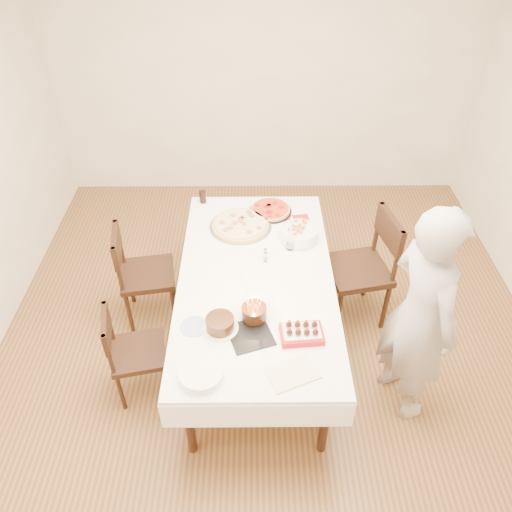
{
  "coord_description": "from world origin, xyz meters",
  "views": [
    {
      "loc": [
        -0.14,
        -2.68,
        3.23
      ],
      "look_at": [
        -0.12,
        0.04,
        0.95
      ],
      "focal_mm": 35.0,
      "sensor_mm": 36.0,
      "label": 1
    }
  ],
  "objects_px": {
    "chair_left_dessert": "(138,352)",
    "taper_candle": "(291,233)",
    "cola_glass": "(203,197)",
    "chair_left_savory": "(148,274)",
    "birthday_cake": "(254,309)",
    "person": "(420,317)",
    "strawberry_box": "(302,333)",
    "pizza_white": "(241,225)",
    "pasta_bowl": "(299,234)",
    "layer_cake": "(220,324)",
    "pizza_pepperoni": "(270,210)",
    "chair_right_savory": "(357,270)",
    "dining_table": "(256,312)"
  },
  "relations": [
    {
      "from": "chair_left_dessert",
      "to": "taper_candle",
      "type": "distance_m",
      "value": 1.44
    },
    {
      "from": "cola_glass",
      "to": "chair_left_savory",
      "type": "bearing_deg",
      "value": -124.36
    },
    {
      "from": "taper_candle",
      "to": "cola_glass",
      "type": "bearing_deg",
      "value": 138.01
    },
    {
      "from": "birthday_cake",
      "to": "chair_left_savory",
      "type": "bearing_deg",
      "value": 138.76
    },
    {
      "from": "person",
      "to": "strawberry_box",
      "type": "relative_size",
      "value": 6.19
    },
    {
      "from": "pizza_white",
      "to": "taper_candle",
      "type": "distance_m",
      "value": 0.5
    },
    {
      "from": "chair_left_dessert",
      "to": "taper_candle",
      "type": "relative_size",
      "value": 2.57
    },
    {
      "from": "pasta_bowl",
      "to": "taper_candle",
      "type": "xyz_separation_m",
      "value": [
        -0.08,
        -0.12,
        0.1
      ]
    },
    {
      "from": "cola_glass",
      "to": "birthday_cake",
      "type": "relative_size",
      "value": 0.66
    },
    {
      "from": "layer_cake",
      "to": "strawberry_box",
      "type": "xyz_separation_m",
      "value": [
        0.53,
        -0.07,
        -0.01
      ]
    },
    {
      "from": "pasta_bowl",
      "to": "layer_cake",
      "type": "xyz_separation_m",
      "value": [
        -0.59,
        -0.95,
        -0.01
      ]
    },
    {
      "from": "chair_left_savory",
      "to": "person",
      "type": "distance_m",
      "value": 2.17
    },
    {
      "from": "pizza_pepperoni",
      "to": "taper_candle",
      "type": "xyz_separation_m",
      "value": [
        0.14,
        -0.51,
        0.13
      ]
    },
    {
      "from": "person",
      "to": "pizza_white",
      "type": "height_order",
      "value": "person"
    },
    {
      "from": "chair_right_savory",
      "to": "layer_cake",
      "type": "distance_m",
      "value": 1.39
    },
    {
      "from": "pasta_bowl",
      "to": "birthday_cake",
      "type": "height_order",
      "value": "birthday_cake"
    },
    {
      "from": "chair_right_savory",
      "to": "chair_left_savory",
      "type": "height_order",
      "value": "chair_right_savory"
    },
    {
      "from": "chair_left_dessert",
      "to": "layer_cake",
      "type": "bearing_deg",
      "value": 159.43
    },
    {
      "from": "pizza_white",
      "to": "chair_left_dessert",
      "type": "bearing_deg",
      "value": -125.13
    },
    {
      "from": "person",
      "to": "pizza_white",
      "type": "relative_size",
      "value": 3.3
    },
    {
      "from": "chair_right_savory",
      "to": "chair_left_dessert",
      "type": "height_order",
      "value": "chair_right_savory"
    },
    {
      "from": "person",
      "to": "taper_candle",
      "type": "xyz_separation_m",
      "value": [
        -0.79,
        0.83,
        0.05
      ]
    },
    {
      "from": "dining_table",
      "to": "chair_left_dessert",
      "type": "relative_size",
      "value": 2.66
    },
    {
      "from": "birthday_cake",
      "to": "taper_candle",
      "type": "bearing_deg",
      "value": 68.93
    },
    {
      "from": "layer_cake",
      "to": "birthday_cake",
      "type": "relative_size",
      "value": 1.43
    },
    {
      "from": "strawberry_box",
      "to": "chair_left_dessert",
      "type": "bearing_deg",
      "value": 171.89
    },
    {
      "from": "birthday_cake",
      "to": "dining_table",
      "type": "bearing_deg",
      "value": 87.77
    },
    {
      "from": "pizza_white",
      "to": "taper_candle",
      "type": "height_order",
      "value": "taper_candle"
    },
    {
      "from": "cola_glass",
      "to": "pizza_pepperoni",
      "type": "bearing_deg",
      "value": -14.59
    },
    {
      "from": "chair_left_dessert",
      "to": "pizza_pepperoni",
      "type": "distance_m",
      "value": 1.63
    },
    {
      "from": "cola_glass",
      "to": "strawberry_box",
      "type": "xyz_separation_m",
      "value": [
        0.75,
        -1.57,
        -0.02
      ]
    },
    {
      "from": "person",
      "to": "chair_right_savory",
      "type": "bearing_deg",
      "value": -5.68
    },
    {
      "from": "dining_table",
      "to": "chair_left_dessert",
      "type": "height_order",
      "value": "chair_left_dessert"
    },
    {
      "from": "pizza_pepperoni",
      "to": "pasta_bowl",
      "type": "height_order",
      "value": "pasta_bowl"
    },
    {
      "from": "chair_right_savory",
      "to": "cola_glass",
      "type": "height_order",
      "value": "chair_right_savory"
    },
    {
      "from": "pizza_white",
      "to": "strawberry_box",
      "type": "distance_m",
      "value": 1.26
    },
    {
      "from": "chair_left_dessert",
      "to": "person",
      "type": "xyz_separation_m",
      "value": [
        1.91,
        -0.09,
        0.45
      ]
    },
    {
      "from": "chair_left_dessert",
      "to": "strawberry_box",
      "type": "xyz_separation_m",
      "value": [
        1.14,
        -0.16,
        0.38
      ]
    },
    {
      "from": "person",
      "to": "strawberry_box",
      "type": "height_order",
      "value": "person"
    },
    {
      "from": "pizza_pepperoni",
      "to": "birthday_cake",
      "type": "distance_m",
      "value": 1.26
    },
    {
      "from": "chair_left_savory",
      "to": "person",
      "type": "xyz_separation_m",
      "value": [
        1.96,
        -0.86,
        0.39
      ]
    },
    {
      "from": "pizza_pepperoni",
      "to": "pasta_bowl",
      "type": "distance_m",
      "value": 0.45
    },
    {
      "from": "chair_left_savory",
      "to": "birthday_cake",
      "type": "xyz_separation_m",
      "value": [
        0.88,
        -0.77,
        0.38
      ]
    },
    {
      "from": "pizza_pepperoni",
      "to": "birthday_cake",
      "type": "height_order",
      "value": "birthday_cake"
    },
    {
      "from": "chair_left_dessert",
      "to": "pizza_white",
      "type": "xyz_separation_m",
      "value": [
        0.72,
        1.03,
        0.37
      ]
    },
    {
      "from": "chair_right_savory",
      "to": "person",
      "type": "xyz_separation_m",
      "value": [
        0.23,
        -0.84,
        0.34
      ]
    },
    {
      "from": "pasta_bowl",
      "to": "birthday_cake",
      "type": "bearing_deg",
      "value": -112.95
    },
    {
      "from": "dining_table",
      "to": "chair_right_savory",
      "type": "xyz_separation_m",
      "value": [
        0.83,
        0.33,
        0.14
      ]
    },
    {
      "from": "taper_candle",
      "to": "strawberry_box",
      "type": "bearing_deg",
      "value": -88.76
    },
    {
      "from": "dining_table",
      "to": "strawberry_box",
      "type": "height_order",
      "value": "strawberry_box"
    }
  ]
}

